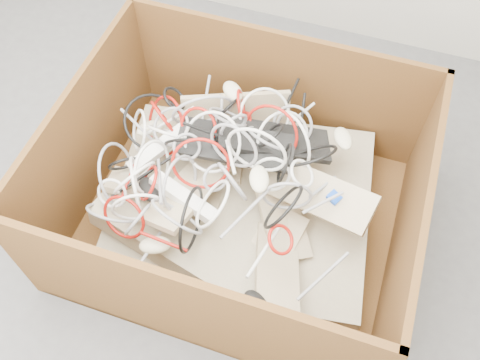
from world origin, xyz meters
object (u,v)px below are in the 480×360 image
(power_strip_left, at_px, (160,148))
(power_strip_right, at_px, (183,197))
(cardboard_box, at_px, (234,204))
(vga_plug, at_px, (334,197))

(power_strip_left, xyz_separation_m, power_strip_right, (0.17, -0.18, 0.00))
(cardboard_box, distance_m, vga_plug, 0.43)
(power_strip_left, relative_size, power_strip_right, 1.03)
(cardboard_box, bearing_deg, power_strip_left, 174.53)
(cardboard_box, xyz_separation_m, power_strip_left, (-0.31, 0.03, 0.21))
(power_strip_right, distance_m, vga_plug, 0.54)
(power_strip_left, height_order, power_strip_right, power_strip_left)
(power_strip_right, height_order, vga_plug, power_strip_right)
(power_strip_left, height_order, vga_plug, power_strip_left)
(cardboard_box, xyz_separation_m, power_strip_right, (-0.14, -0.15, 0.21))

